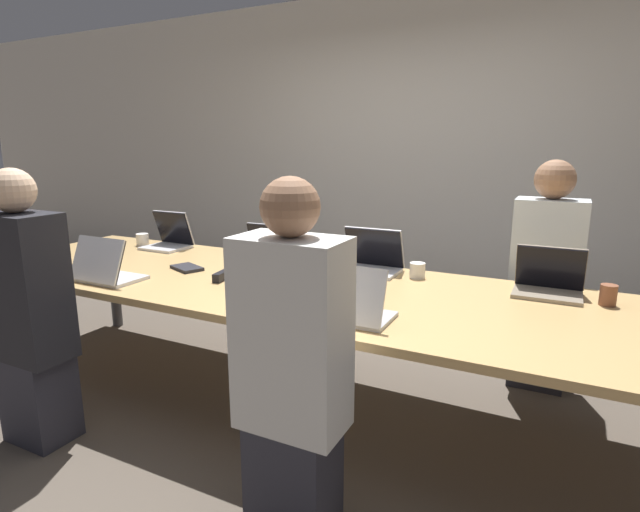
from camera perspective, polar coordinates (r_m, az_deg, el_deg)
ground_plane at (r=3.07m, az=-2.00°, el=-16.40°), size 24.00×24.00×0.00m
curtain_wall at (r=4.65m, az=10.71°, el=11.37°), size 12.00×0.06×2.80m
conference_table at (r=2.80m, az=-2.11°, el=-4.21°), size 4.38×1.24×0.72m
laptop_near_midright at (r=2.20m, az=3.67°, el=-5.67°), size 0.33×0.26×0.26m
person_near_midright at (r=1.89m, az=-3.19°, el=-12.95°), size 0.40×0.24×1.39m
laptop_near_left at (r=3.07m, az=-23.39°, el=-1.39°), size 0.35×0.26×0.26m
person_near_left at (r=2.85m, az=-30.34°, el=-5.78°), size 0.40×0.24×1.38m
laptop_far_left at (r=3.92m, az=-16.82°, el=2.04°), size 0.31×0.28×0.27m
cup_far_left at (r=4.09m, az=-19.63°, el=1.79°), size 0.09×0.09×0.09m
laptop_far_right at (r=2.85m, az=24.65°, el=-2.60°), size 0.34×0.25×0.25m
person_far_right at (r=3.32m, az=24.30°, el=-2.44°), size 0.40×0.24×1.40m
cup_far_right at (r=2.79m, az=30.07°, el=-3.89°), size 0.08×0.08×0.10m
laptop_far_center at (r=3.07m, az=5.92°, el=-0.34°), size 0.36×0.27×0.27m
cup_far_center at (r=2.97m, az=11.06°, el=-1.62°), size 0.09×0.09×0.09m
laptop_far_midleft at (r=3.41m, az=-6.28°, el=0.82°), size 0.32×0.23×0.24m
cup_far_midleft at (r=3.23m, az=-2.88°, el=-0.29°), size 0.09×0.09×0.08m
stapler at (r=2.92m, az=-11.14°, el=-2.24°), size 0.07×0.15×0.05m
notebook at (r=3.22m, az=-14.97°, el=-1.32°), size 0.24×0.20×0.02m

